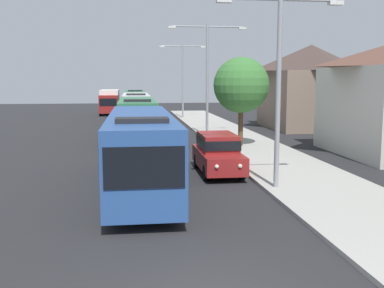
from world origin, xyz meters
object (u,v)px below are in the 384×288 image
streetlamp_far (183,73)px  roadside_tree (241,85)px  bus_second_in_line (137,119)px  bus_middle (136,108)px  white_suv (218,152)px  streetlamp_mid (207,68)px  bus_fourth_in_line (135,101)px  box_truck_oncoming (110,101)px  streetlamp_near (279,72)px  bus_lead (141,147)px

streetlamp_far → roadside_tree: bearing=-86.7°
bus_second_in_line → streetlamp_far: streetlamp_far is taller
bus_middle → white_suv: bearing=-81.6°
streetlamp_mid → roadside_tree: 5.93m
streetlamp_far → roadside_tree: streetlamp_far is taller
bus_second_in_line → bus_fourth_in_line: (-0.00, 27.16, -0.00)m
white_suv → box_truck_oncoming: bearing=100.1°
bus_fourth_in_line → roadside_tree: roadside_tree is taller
bus_fourth_in_line → box_truck_oncoming: bearing=173.5°
streetlamp_near → streetlamp_far: size_ratio=0.91×
white_suv → roadside_tree: (3.02, 7.97, 3.06)m
box_truck_oncoming → roadside_tree: size_ratio=1.31×
streetlamp_far → streetlamp_mid: bearing=-90.0°
streetlamp_far → bus_second_in_line: bearing=-105.7°
bus_lead → bus_fourth_in_line: 41.43m
box_truck_oncoming → streetlamp_mid: streetlamp_mid is taller
bus_second_in_line → streetlamp_mid: 6.77m
bus_middle → streetlamp_far: (5.40, 6.07, 3.49)m
bus_second_in_line → streetlamp_near: streetlamp_near is taller
roadside_tree → streetlamp_near: bearing=-96.4°
bus_fourth_in_line → streetlamp_far: streetlamp_far is taller
white_suv → streetlamp_far: (1.70, 30.96, 4.15)m
box_truck_oncoming → streetlamp_mid: size_ratio=0.89×
bus_second_in_line → roadside_tree: size_ratio=1.91×
bus_fourth_in_line → streetlamp_mid: (5.40, -25.32, 3.64)m
bus_second_in_line → bus_middle: bearing=90.0°
bus_middle → streetlamp_far: size_ratio=1.47×
box_truck_oncoming → streetlamp_far: size_ratio=0.91×
bus_lead → box_truck_oncoming: (-3.30, 41.81, 0.02)m
streetlamp_near → bus_fourth_in_line: bearing=97.2°
bus_middle → roadside_tree: 18.37m
streetlamp_far → streetlamp_near: bearing=-90.0°
bus_lead → streetlamp_near: 6.33m
bus_middle → streetlamp_near: streetlamp_near is taller
white_suv → streetlamp_far: bearing=86.9°
box_truck_oncoming → roadside_tree: roadside_tree is taller
bus_second_in_line → streetlamp_far: (5.40, 19.20, 3.49)m
bus_second_in_line → bus_fourth_in_line: 27.16m
bus_fourth_in_line → streetlamp_far: bearing=-55.9°
bus_middle → streetlamp_mid: (5.40, -11.28, 3.64)m
box_truck_oncoming → streetlamp_near: streetlamp_near is taller
box_truck_oncoming → streetlamp_mid: 27.37m
bus_fourth_in_line → white_suv: bus_fourth_in_line is taller
streetlamp_near → roadside_tree: size_ratio=1.31×
bus_lead → streetlamp_mid: bearing=71.5°
bus_second_in_line → bus_fourth_in_line: same height
streetlamp_near → streetlamp_mid: (0.00, 17.35, 0.57)m
bus_lead → box_truck_oncoming: size_ratio=1.60×
bus_fourth_in_line → streetlamp_near: (5.40, -42.67, 3.07)m
streetlamp_near → streetlamp_far: 34.70m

